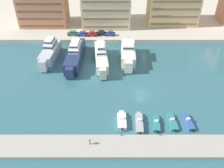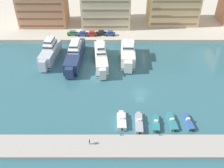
{
  "view_description": "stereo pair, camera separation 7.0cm",
  "coord_description": "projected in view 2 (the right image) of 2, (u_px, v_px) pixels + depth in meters",
  "views": [
    {
      "loc": [
        -8.17,
        -56.23,
        43.64
      ],
      "look_at": [
        -7.92,
        0.92,
        2.5
      ],
      "focal_mm": 40.0,
      "sensor_mm": 36.0,
      "label": 1
    },
    {
      "loc": [
        -8.1,
        -56.23,
        43.64
      ],
      "look_at": [
        -7.92,
        0.92,
        2.5
      ],
      "focal_mm": 40.0,
      "sensor_mm": 36.0,
      "label": 2
    }
  ],
  "objects": [
    {
      "name": "car_green_far_left",
      "position": [
        72.0,
        33.0,
        97.84
      ],
      "size": [
        4.15,
        2.03,
        1.8
      ],
      "color": "#2D6642",
      "rests_on": "quay_promenade"
    },
    {
      "name": "ground_plane",
      "position": [
        140.0,
        93.0,
        71.15
      ],
      "size": [
        400.0,
        400.0,
        0.0
      ],
      "primitive_type": "plane",
      "color": "#336670"
    },
    {
      "name": "apartment_block_left",
      "position": [
        105.0,
        3.0,
        103.57
      ],
      "size": [
        20.09,
        16.72,
        19.3
      ],
      "color": "beige",
      "rests_on": "quay_promenade"
    },
    {
      "name": "car_red_mid_left",
      "position": [
        91.0,
        34.0,
        97.44
      ],
      "size": [
        4.13,
        1.97,
        1.8
      ],
      "color": "red",
      "rests_on": "quay_promenade"
    },
    {
      "name": "motorboat_teal_mid_left",
      "position": [
        155.0,
        123.0,
        60.57
      ],
      "size": [
        2.01,
        5.95,
        1.33
      ],
      "color": "teal",
      "rests_on": "ground"
    },
    {
      "name": "car_blue_left",
      "position": [
        82.0,
        33.0,
        97.46
      ],
      "size": [
        4.17,
        2.07,
        1.8
      ],
      "color": "#28428E",
      "rests_on": "quay_promenade"
    },
    {
      "name": "yacht_silver_far_left",
      "position": [
        49.0,
        53.0,
        84.84
      ],
      "size": [
        5.49,
        17.19,
        9.14
      ],
      "color": "silver",
      "rests_on": "ground"
    },
    {
      "name": "yacht_ivory_center_left",
      "position": [
        127.0,
        54.0,
        84.65
      ],
      "size": [
        5.23,
        17.45,
        7.82
      ],
      "color": "silver",
      "rests_on": "ground"
    },
    {
      "name": "quay_promenade",
      "position": [
        127.0,
        11.0,
        124.01
      ],
      "size": [
        180.0,
        70.0,
        1.78
      ],
      "primitive_type": "cube",
      "color": "beige",
      "rests_on": "ground"
    },
    {
      "name": "motorboat_blue_center",
      "position": [
        187.0,
        122.0,
        61.09
      ],
      "size": [
        2.06,
        6.18,
        1.42
      ],
      "color": "#33569E",
      "rests_on": "ground"
    },
    {
      "name": "yacht_navy_left",
      "position": [
        74.0,
        55.0,
        84.19
      ],
      "size": [
        5.22,
        22.46,
        8.29
      ],
      "color": "navy",
      "rests_on": "ground"
    },
    {
      "name": "bollard_west_mid",
      "position": [
        159.0,
        134.0,
        56.73
      ],
      "size": [
        0.2,
        0.2,
        0.61
      ],
      "color": "#2D2D33",
      "rests_on": "pier_dock"
    },
    {
      "name": "apartment_block_mid_left",
      "position": [
        173.0,
        0.0,
        103.97
      ],
      "size": [
        21.06,
        12.41,
        21.08
      ],
      "color": "#E0BC84",
      "rests_on": "quay_promenade"
    },
    {
      "name": "motorboat_white_far_left",
      "position": [
        121.0,
        121.0,
        61.19
      ],
      "size": [
        2.19,
        6.53,
        1.56
      ],
      "color": "white",
      "rests_on": "ground"
    },
    {
      "name": "car_blue_center",
      "position": [
        109.0,
        33.0,
        97.7
      ],
      "size": [
        4.12,
        1.96,
        1.8
      ],
      "color": "#28428E",
      "rests_on": "quay_promenade"
    },
    {
      "name": "bollard_west",
      "position": [
        120.0,
        134.0,
        56.71
      ],
      "size": [
        0.2,
        0.2,
        0.61
      ],
      "color": "#2D2D33",
      "rests_on": "pier_dock"
    },
    {
      "name": "motorboat_teal_center_left",
      "position": [
        171.0,
        122.0,
        61.2
      ],
      "size": [
        2.06,
        6.59,
        1.19
      ],
      "color": "teal",
      "rests_on": "ground"
    },
    {
      "name": "yacht_ivory_mid_left",
      "position": [
        100.0,
        57.0,
        82.93
      ],
      "size": [
        5.43,
        20.53,
        8.51
      ],
      "color": "silver",
      "rests_on": "ground"
    },
    {
      "name": "car_black_center_left",
      "position": [
        100.0,
        33.0,
        98.07
      ],
      "size": [
        4.14,
        2.0,
        1.8
      ],
      "color": "black",
      "rests_on": "quay_promenade"
    },
    {
      "name": "pedestrian_near_edge",
      "position": [
        89.0,
        141.0,
        54.29
      ],
      "size": [
        0.26,
        0.61,
        1.59
      ],
      "color": "#282D3D",
      "rests_on": "pier_dock"
    },
    {
      "name": "motorboat_grey_left",
      "position": [
        138.0,
        123.0,
        60.57
      ],
      "size": [
        2.01,
        7.35,
        1.56
      ],
      "color": "#9EA3A8",
      "rests_on": "ground"
    },
    {
      "name": "pier_dock",
      "position": [
        148.0,
        147.0,
        54.79
      ],
      "size": [
        120.0,
        6.35,
        0.88
      ],
      "primitive_type": "cube",
      "color": "#A8A399",
      "rests_on": "ground"
    }
  ]
}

